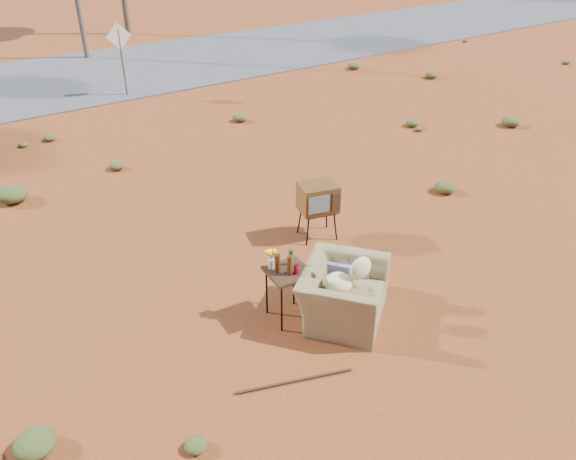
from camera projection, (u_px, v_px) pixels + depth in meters
ground at (329, 316)px, 8.26m from camera, size 140.00×140.00×0.00m
highway at (52, 81)px, 18.85m from camera, size 140.00×7.00×0.04m
armchair at (343, 284)px, 8.06m from camera, size 1.64×1.69×1.13m
tv_unit at (318, 198)px, 9.81m from camera, size 0.76×0.67×1.04m
side_table at (284, 269)px, 7.82m from camera, size 0.62×0.62×1.13m
rusty_bar at (294, 381)px, 7.11m from camera, size 1.46×0.54×0.04m
road_sign at (120, 47)px, 16.71m from camera, size 0.78×0.06×2.19m
scrub_patch at (155, 206)px, 10.90m from camera, size 17.49×8.07×0.33m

